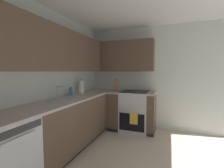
% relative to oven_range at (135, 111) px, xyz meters
% --- Properties ---
extents(wall_back, '(4.05, 0.05, 2.43)m').
position_rel_oven_range_xyz_m(wall_back, '(-1.69, 1.21, 0.75)').
color(wall_back, silver).
rests_on(wall_back, ground_plane).
extents(wall_right, '(0.05, 3.51, 2.43)m').
position_rel_oven_range_xyz_m(wall_right, '(0.31, -0.52, 0.75)').
color(wall_right, silver).
rests_on(wall_right, ground_plane).
extents(lower_cabinets_back, '(1.87, 0.62, 0.88)m').
position_rel_oven_range_xyz_m(lower_cabinets_back, '(-1.25, 0.89, -0.02)').
color(lower_cabinets_back, brown).
rests_on(lower_cabinets_back, ground_plane).
extents(countertop_back, '(3.08, 0.60, 0.03)m').
position_rel_oven_range_xyz_m(countertop_back, '(-1.26, 0.89, 0.43)').
color(countertop_back, '#B7A89E').
rests_on(countertop_back, lower_cabinets_back).
extents(lower_cabinets_right, '(0.62, 1.05, 0.88)m').
position_rel_oven_range_xyz_m(lower_cabinets_right, '(-0.02, 0.15, -0.02)').
color(lower_cabinets_right, brown).
rests_on(lower_cabinets_right, ground_plane).
extents(countertop_right, '(0.60, 1.05, 0.03)m').
position_rel_oven_range_xyz_m(countertop_right, '(-0.02, 0.15, 0.43)').
color(countertop_right, '#B7A89E').
rests_on(countertop_right, lower_cabinets_right).
extents(oven_range, '(0.68, 0.62, 1.06)m').
position_rel_oven_range_xyz_m(oven_range, '(0.00, 0.00, 0.00)').
color(oven_range, silver).
rests_on(oven_range, ground_plane).
extents(upper_cabinets_back, '(2.76, 0.34, 0.72)m').
position_rel_oven_range_xyz_m(upper_cabinets_back, '(-1.42, 1.03, 1.28)').
color(upper_cabinets_back, brown).
extents(upper_cabinets_right, '(0.32, 1.58, 0.72)m').
position_rel_oven_range_xyz_m(upper_cabinets_right, '(0.12, 0.40, 1.28)').
color(upper_cabinets_right, brown).
extents(sink, '(0.59, 0.40, 0.10)m').
position_rel_oven_range_xyz_m(sink, '(-1.35, 0.86, 0.41)').
color(sink, '#B7B7BC').
rests_on(sink, countertop_back).
extents(faucet, '(0.07, 0.16, 0.22)m').
position_rel_oven_range_xyz_m(faucet, '(-1.34, 1.07, 0.58)').
color(faucet, silver).
rests_on(faucet, countertop_back).
extents(soap_bottle, '(0.06, 0.06, 0.17)m').
position_rel_oven_range_xyz_m(soap_bottle, '(-0.97, 1.07, 0.52)').
color(soap_bottle, '#3F72BF').
rests_on(soap_bottle, countertop_back).
extents(paper_towel_roll, '(0.11, 0.11, 0.32)m').
position_rel_oven_range_xyz_m(paper_towel_roll, '(-0.62, 1.05, 0.58)').
color(paper_towel_roll, white).
rests_on(paper_towel_roll, countertop_back).
extents(oil_bottle, '(0.06, 0.06, 0.29)m').
position_rel_oven_range_xyz_m(oil_bottle, '(-0.02, 0.45, 0.59)').
color(oil_bottle, '#BF4C3F').
rests_on(oil_bottle, countertop_right).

